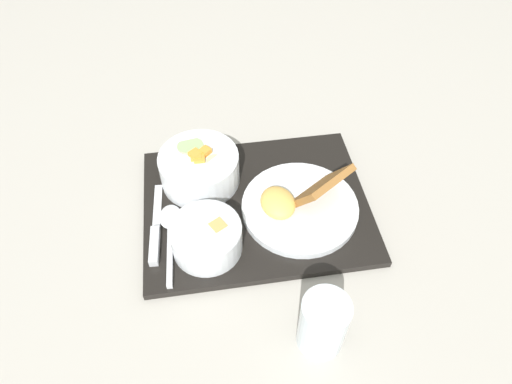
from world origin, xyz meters
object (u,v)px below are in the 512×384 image
object	(u,v)px
bowl_soup	(206,236)
glass_water	(323,326)
knife	(155,237)
plate_main	(299,204)
bowl_salad	(199,167)
spoon	(170,227)

from	to	relation	value
bowl_soup	glass_water	distance (m)	0.23
bowl_soup	knife	xyz separation A→B (m)	(-0.08, 0.04, -0.03)
glass_water	bowl_soup	bearing A→B (deg)	122.41
plate_main	knife	world-z (taller)	plate_main
plate_main	bowl_salad	bearing A→B (deg)	142.29
glass_water	knife	bearing A→B (deg)	130.98
glass_water	plate_main	bearing A→B (deg)	77.80
bowl_salad	spoon	world-z (taller)	bowl_salad
bowl_soup	glass_water	world-z (taller)	glass_water
spoon	glass_water	distance (m)	0.30
bowl_salad	spoon	bearing A→B (deg)	-127.32
plate_main	spoon	distance (m)	0.23
spoon	glass_water	bearing A→B (deg)	-134.48
bowl_salad	bowl_soup	distance (m)	0.15
bowl_salad	glass_water	size ratio (longest dim) A/B	1.40
spoon	bowl_soup	bearing A→B (deg)	-125.46
bowl_soup	spoon	size ratio (longest dim) A/B	0.71
plate_main	spoon	xyz separation A→B (m)	(-0.22, 0.02, -0.01)
bowl_salad	bowl_soup	bearing A→B (deg)	-97.70
bowl_soup	plate_main	size ratio (longest dim) A/B	0.57
plate_main	glass_water	size ratio (longest dim) A/B	1.98
plate_main	glass_water	xyz separation A→B (m)	(-0.05, -0.23, 0.02)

